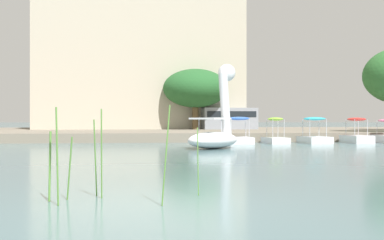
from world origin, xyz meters
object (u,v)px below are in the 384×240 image
(pedal_boat_cyan, at_px, (315,135))
(swan_boat, at_px, (216,127))
(pedal_boat_blue, at_px, (239,136))
(pedal_boat_lime, at_px, (275,136))
(tree_sapling_by_fence, at_px, (195,88))
(parked_van, at_px, (229,118))
(pedal_boat_red, at_px, (357,135))

(pedal_boat_cyan, bearing_deg, swan_boat, -144.24)
(swan_boat, bearing_deg, pedal_boat_blue, 66.48)
(pedal_boat_lime, distance_m, tree_sapling_by_fence, 15.51)
(tree_sapling_by_fence, height_order, parked_van, tree_sapling_by_fence)
(pedal_boat_lime, xyz_separation_m, parked_van, (0.25, 15.49, 1.13))
(swan_boat, height_order, parked_van, swan_boat)
(pedal_boat_cyan, bearing_deg, pedal_boat_lime, 178.99)
(pedal_boat_blue, xyz_separation_m, pedal_boat_red, (7.02, -0.17, 0.02))
(tree_sapling_by_fence, distance_m, parked_van, 3.97)
(pedal_boat_lime, bearing_deg, pedal_boat_red, -0.34)
(pedal_boat_lime, distance_m, parked_van, 15.53)
(swan_boat, relative_size, parked_van, 0.83)
(swan_boat, relative_size, pedal_boat_cyan, 1.84)
(swan_boat, xyz_separation_m, pedal_boat_red, (9.18, 4.77, -0.54))
(tree_sapling_by_fence, bearing_deg, pedal_boat_cyan, -71.05)
(pedal_boat_cyan, distance_m, parked_van, 15.71)
(swan_boat, relative_size, pedal_boat_blue, 1.90)
(pedal_boat_cyan, height_order, tree_sapling_by_fence, tree_sapling_by_fence)
(pedal_boat_blue, distance_m, tree_sapling_by_fence, 15.13)
(pedal_boat_cyan, xyz_separation_m, pedal_boat_red, (2.57, 0.01, -0.01))
(pedal_boat_cyan, relative_size, tree_sapling_by_fence, 0.37)
(pedal_boat_cyan, relative_size, parked_van, 0.45)
(pedal_boat_red, relative_size, tree_sapling_by_fence, 0.38)
(pedal_boat_lime, relative_size, pedal_boat_red, 0.88)
(pedal_boat_lime, bearing_deg, parked_van, 89.09)
(pedal_boat_blue, distance_m, parked_van, 15.56)
(pedal_boat_red, xyz_separation_m, parked_van, (-4.65, 15.52, 1.12))
(swan_boat, distance_m, pedal_boat_lime, 6.46)
(swan_boat, relative_size, tree_sapling_by_fence, 0.67)
(pedal_boat_blue, relative_size, tree_sapling_by_fence, 0.35)
(swan_boat, relative_size, pedal_boat_red, 1.77)
(pedal_boat_lime, xyz_separation_m, tree_sapling_by_fence, (-2.78, 14.82, 3.61))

